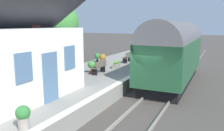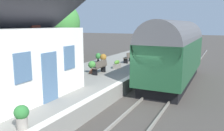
# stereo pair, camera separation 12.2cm
# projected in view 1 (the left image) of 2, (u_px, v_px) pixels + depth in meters

# --- Properties ---
(ground_plane) EXTENTS (160.00, 160.00, 0.00)m
(ground_plane) POSITION_uv_depth(u_px,v_px,m) (143.00, 96.00, 13.22)
(ground_plane) COLOR #423D38
(platform) EXTENTS (32.00, 5.58, 0.83)m
(platform) POSITION_uv_depth(u_px,v_px,m) (86.00, 82.00, 14.74)
(platform) COLOR gray
(platform) RESTS_ON ground
(platform_edge_coping) EXTENTS (32.00, 0.36, 0.02)m
(platform_edge_coping) POSITION_uv_depth(u_px,v_px,m) (124.00, 80.00, 13.57)
(platform_edge_coping) COLOR beige
(platform_edge_coping) RESTS_ON platform
(rail_near) EXTENTS (52.00, 0.08, 0.14)m
(rail_near) POSITION_uv_depth(u_px,v_px,m) (171.00, 99.00, 12.52)
(rail_near) COLOR gray
(rail_near) RESTS_ON ground
(rail_far) EXTENTS (52.00, 0.08, 0.14)m
(rail_far) POSITION_uv_depth(u_px,v_px,m) (146.00, 95.00, 13.13)
(rail_far) COLOR gray
(rail_far) RESTS_ON ground
(train) EXTENTS (9.71, 2.73, 4.32)m
(train) POSITION_uv_depth(u_px,v_px,m) (173.00, 51.00, 15.83)
(train) COLOR black
(train) RESTS_ON ground
(bench_platform_end) EXTENTS (1.40, 0.44, 0.88)m
(bench_platform_end) POSITION_uv_depth(u_px,v_px,m) (100.00, 67.00, 15.23)
(bench_platform_end) COLOR brown
(bench_platform_end) RESTS_ON platform
(bench_near_building) EXTENTS (1.41, 0.46, 0.88)m
(bench_near_building) POSITION_uv_depth(u_px,v_px,m) (128.00, 57.00, 19.69)
(bench_near_building) COLOR brown
(bench_near_building) RESTS_ON platform
(bench_mid_platform) EXTENTS (1.42, 0.49, 0.88)m
(bench_mid_platform) POSITION_uv_depth(u_px,v_px,m) (145.00, 52.00, 23.39)
(bench_mid_platform) COLOR brown
(bench_mid_platform) RESTS_ON platform
(planter_bench_right) EXTENTS (0.46, 0.46, 0.81)m
(planter_bench_right) POSITION_uv_depth(u_px,v_px,m) (23.00, 116.00, 7.14)
(planter_bench_right) COLOR gray
(planter_bench_right) RESTS_ON platform
(planter_edge_near) EXTENTS (0.45, 0.45, 0.80)m
(planter_edge_near) POSITION_uv_depth(u_px,v_px,m) (97.00, 57.00, 19.80)
(planter_edge_near) COLOR black
(planter_edge_near) RESTS_ON platform
(planter_corner_building) EXTENTS (0.51, 0.51, 0.85)m
(planter_corner_building) POSITION_uv_depth(u_px,v_px,m) (92.00, 67.00, 15.40)
(planter_corner_building) COLOR #9E5138
(planter_corner_building) RESTS_ON platform
(planter_edge_far) EXTENTS (0.82, 0.32, 0.59)m
(planter_edge_far) POSITION_uv_depth(u_px,v_px,m) (116.00, 64.00, 17.19)
(planter_edge_far) COLOR gray
(planter_edge_far) RESTS_ON platform
(planter_by_door) EXTENTS (0.53, 0.53, 0.81)m
(planter_by_door) POSITION_uv_depth(u_px,v_px,m) (103.00, 58.00, 19.15)
(planter_by_door) COLOR gray
(planter_by_door) RESTS_ON platform
(lamp_post_platform) EXTENTS (0.32, 0.50, 3.47)m
(lamp_post_platform) POSITION_uv_depth(u_px,v_px,m) (150.00, 33.00, 20.85)
(lamp_post_platform) COLOR black
(lamp_post_platform) RESTS_ON platform
(tree_far_right) EXTENTS (4.94, 4.24, 7.65)m
(tree_far_right) POSITION_uv_depth(u_px,v_px,m) (15.00, 15.00, 18.56)
(tree_far_right) COLOR #4C3828
(tree_far_right) RESTS_ON ground
(tree_far_left) EXTENTS (4.28, 3.65, 6.61)m
(tree_far_left) POSITION_uv_depth(u_px,v_px,m) (63.00, 23.00, 28.71)
(tree_far_left) COLOR #4C3828
(tree_far_left) RESTS_ON ground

